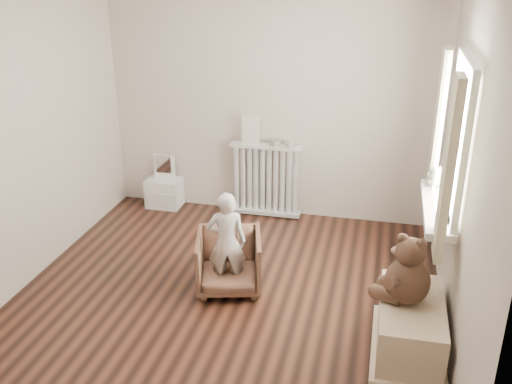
% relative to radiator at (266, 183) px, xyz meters
% --- Properties ---
extents(floor, '(3.60, 3.60, 0.01)m').
position_rel_radiator_xyz_m(floor, '(0.03, -1.68, -0.39)').
color(floor, black).
rests_on(floor, ground).
extents(back_wall, '(3.60, 0.02, 2.60)m').
position_rel_radiator_xyz_m(back_wall, '(0.03, 0.12, 0.91)').
color(back_wall, beige).
rests_on(back_wall, ground).
extents(front_wall, '(3.60, 0.02, 2.60)m').
position_rel_radiator_xyz_m(front_wall, '(0.03, -3.48, 0.91)').
color(front_wall, beige).
rests_on(front_wall, ground).
extents(left_wall, '(0.02, 3.60, 2.60)m').
position_rel_radiator_xyz_m(left_wall, '(-1.77, -1.68, 0.91)').
color(left_wall, beige).
rests_on(left_wall, ground).
extents(right_wall, '(0.02, 3.60, 2.60)m').
position_rel_radiator_xyz_m(right_wall, '(1.83, -1.68, 0.91)').
color(right_wall, beige).
rests_on(right_wall, ground).
extents(window, '(0.03, 0.90, 1.10)m').
position_rel_radiator_xyz_m(window, '(1.79, -1.38, 1.06)').
color(window, white).
rests_on(window, right_wall).
extents(window_sill, '(0.22, 1.10, 0.06)m').
position_rel_radiator_xyz_m(window_sill, '(1.70, -1.38, 0.48)').
color(window_sill, silver).
rests_on(window_sill, right_wall).
extents(curtain_left, '(0.06, 0.26, 1.30)m').
position_rel_radiator_xyz_m(curtain_left, '(1.68, -1.95, 1.00)').
color(curtain_left, beige).
rests_on(curtain_left, right_wall).
extents(curtain_right, '(0.06, 0.26, 1.30)m').
position_rel_radiator_xyz_m(curtain_right, '(1.68, -0.81, 1.00)').
color(curtain_right, beige).
rests_on(curtain_right, right_wall).
extents(radiator, '(0.79, 0.15, 0.83)m').
position_rel_radiator_xyz_m(radiator, '(0.00, 0.00, 0.00)').
color(radiator, silver).
rests_on(radiator, floor).
extents(paper_doll, '(0.19, 0.02, 0.32)m').
position_rel_radiator_xyz_m(paper_doll, '(-0.17, 0.00, 0.60)').
color(paper_doll, beige).
rests_on(paper_doll, radiator).
extents(tin_a, '(0.11, 0.11, 0.06)m').
position_rel_radiator_xyz_m(tin_a, '(0.09, 0.00, 0.47)').
color(tin_a, '#A59E8C').
rests_on(tin_a, radiator).
extents(tin_b, '(0.10, 0.10, 0.06)m').
position_rel_radiator_xyz_m(tin_b, '(0.24, 0.00, 0.47)').
color(tin_b, '#A59E8C').
rests_on(tin_b, radiator).
extents(toy_vanity, '(0.39, 0.28, 0.61)m').
position_rel_radiator_xyz_m(toy_vanity, '(-1.20, -0.03, -0.11)').
color(toy_vanity, silver).
rests_on(toy_vanity, floor).
extents(armchair, '(0.68, 0.69, 0.52)m').
position_rel_radiator_xyz_m(armchair, '(0.01, -1.56, -0.13)').
color(armchair, brown).
rests_on(armchair, floor).
extents(child, '(0.38, 0.30, 0.91)m').
position_rel_radiator_xyz_m(child, '(0.01, -1.61, 0.09)').
color(child, beige).
rests_on(child, armchair).
extents(toy_bench, '(0.46, 0.87, 0.41)m').
position_rel_radiator_xyz_m(toy_bench, '(1.55, -2.08, -0.19)').
color(toy_bench, beige).
rests_on(toy_bench, floor).
extents(teddy_bear, '(0.52, 0.47, 0.52)m').
position_rel_radiator_xyz_m(teddy_bear, '(1.49, -2.07, 0.28)').
color(teddy_bear, '#322015').
rests_on(teddy_bear, toy_bench).
extents(plush_cat, '(0.21, 0.27, 0.20)m').
position_rel_radiator_xyz_m(plush_cat, '(1.69, -0.98, 0.61)').
color(plush_cat, '#6B655D').
rests_on(plush_cat, window_sill).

